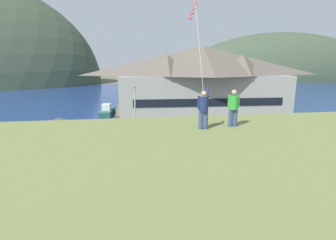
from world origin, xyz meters
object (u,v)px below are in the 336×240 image
Objects in this scene: moored_boat_wharfside at (107,111)px; person_companion at (233,107)px; person_kite_flyer at (203,108)px; parking_light_pole at (135,115)px; parked_car_front_row_silver at (9,158)px; parked_car_corner_spot at (240,152)px; parked_car_back_row_right at (303,143)px; parked_car_mid_row_near at (165,154)px; storage_shed_near_lot at (62,145)px; wharf_dock at (125,111)px; parked_car_mid_row_far at (183,180)px; parked_car_back_row_left at (298,176)px.

person_companion is at bearing -76.83° from moored_boat_wharfside.
person_kite_flyer is at bearing -79.04° from moored_boat_wharfside.
person_kite_flyer is at bearing -81.26° from parking_light_pole.
parked_car_front_row_silver is 22.64m from person_companion.
parked_car_corner_spot and parked_car_back_row_right have the same top height.
parked_car_mid_row_near is at bearing 174.46° from parked_car_corner_spot.
storage_shed_near_lot is 16.55m from person_kite_flyer.
parked_car_front_row_silver is at bearing -106.18° from moored_boat_wharfside.
person_kite_flyer is at bearing -84.18° from wharf_dock.
person_kite_flyer is at bearing -121.45° from parked_car_corner_spot.
parking_light_pole is (-2.73, 4.36, 3.17)m from parked_car_mid_row_near.
storage_shed_near_lot is 5.92m from parked_car_front_row_silver.
parked_car_front_row_silver is at bearing -111.46° from wharf_dock.
parked_car_corner_spot is at bearing 63.42° from person_companion.
wharf_dock is 7.70× the size of person_companion.
moored_boat_wharfside reaches higher than parked_car_front_row_silver.
parked_car_front_row_silver is at bearing 135.99° from person_kite_flyer.
moored_boat_wharfside is (1.83, 26.73, -1.96)m from storage_shed_near_lot.
parked_car_mid_row_far is 9.78m from person_companion.
parking_light_pole is at bearing -86.35° from wharf_dock.
parked_car_back_row_left is (19.37, -5.96, -1.62)m from storage_shed_near_lot.
parking_light_pole reaches higher than parked_car_back_row_left.
person_kite_flyer reaches higher than parking_light_pole.
parked_car_mid_row_near is (7.63, -26.06, 0.34)m from moored_boat_wharfside.
parked_car_back_row_right reaches higher than wharf_dock.
parked_car_back_row_right is (20.13, -26.90, 0.71)m from wharf_dock.
parked_car_corner_spot is at bearing -166.52° from parked_car_back_row_right.
storage_shed_near_lot is 1.84× the size of parked_car_back_row_left.
moored_boat_wharfside is 40.64m from person_kite_flyer.
parked_car_back_row_left is 1.00× the size of parked_car_front_row_silver.
moored_boat_wharfside is 30.82m from parked_car_corner_spot.
moored_boat_wharfside is 1.56× the size of parked_car_back_row_right.
parked_car_corner_spot is at bearing -26.28° from parking_light_pole.
moored_boat_wharfside is 1.58× the size of parked_car_mid_row_far.
parked_car_mid_row_far is at bearing -142.99° from parked_car_corner_spot.
parking_light_pole is at bearing -77.26° from moored_boat_wharfside.
parking_light_pole is (-10.32, 5.10, 3.17)m from parked_car_corner_spot.
parked_car_mid_row_near and parked_car_mid_row_far have the same top height.
parked_car_mid_row_near is (4.24, -28.15, 0.71)m from wharf_dock.
parked_car_back_row_right is (30.75, 0.12, 0.00)m from parked_car_front_row_silver.
parked_car_mid_row_near is 0.99× the size of parked_car_front_row_silver.
parked_car_mid_row_near is at bearing 4.07° from storage_shed_near_lot.
parking_light_pole is at bearing 122.04° from parked_car_mid_row_near.
person_kite_flyer reaches higher than parked_car_corner_spot.
moored_boat_wharfside is 1.56× the size of parked_car_back_row_left.
parked_car_back_row_right is (8.29, 1.99, 0.00)m from parked_car_corner_spot.
parking_light_pole is (1.52, -23.79, 3.88)m from wharf_dock.
moored_boat_wharfside is 25.96m from parked_car_front_row_silver.
storage_shed_near_lot reaches higher than parked_car_mid_row_far.
parked_car_back_row_right is (23.52, -24.81, 0.34)m from moored_boat_wharfside.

